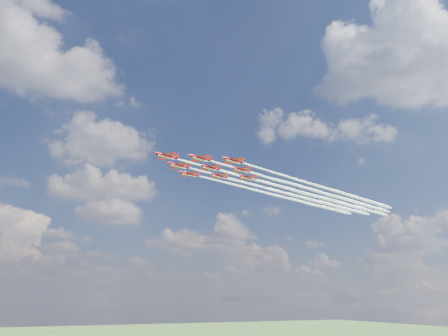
# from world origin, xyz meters

# --- Properties ---
(jet_lead) EXTENTS (120.04, 45.82, 2.68)m
(jet_lead) POSITION_xyz_m (41.22, 9.07, 72.16)
(jet_lead) COLOR #AF0919
(jet_row2_port) EXTENTS (120.04, 45.82, 2.68)m
(jet_row2_port) POSITION_xyz_m (53.00, 6.64, 72.16)
(jet_row2_port) COLOR #AF0919
(jet_row2_starb) EXTENTS (120.04, 45.82, 2.68)m
(jet_row2_starb) POSITION_xyz_m (48.86, 18.37, 72.16)
(jet_row2_starb) COLOR #AF0919
(jet_row3_port) EXTENTS (120.04, 45.82, 2.68)m
(jet_row3_port) POSITION_xyz_m (64.79, 4.21, 72.16)
(jet_row3_port) COLOR #AF0919
(jet_row3_centre) EXTENTS (120.04, 45.82, 2.68)m
(jet_row3_centre) POSITION_xyz_m (60.64, 15.94, 72.16)
(jet_row3_centre) COLOR #AF0919
(jet_row3_starb) EXTENTS (120.04, 45.82, 2.68)m
(jet_row3_starb) POSITION_xyz_m (56.49, 27.67, 72.16)
(jet_row3_starb) COLOR #AF0919
(jet_row4_port) EXTENTS (120.04, 45.82, 2.68)m
(jet_row4_port) POSITION_xyz_m (72.43, 13.52, 72.16)
(jet_row4_port) COLOR #AF0919
(jet_row4_starb) EXTENTS (120.04, 45.82, 2.68)m
(jet_row4_starb) POSITION_xyz_m (68.28, 25.24, 72.16)
(jet_row4_starb) COLOR #AF0919
(jet_tail) EXTENTS (120.04, 45.82, 2.68)m
(jet_tail) POSITION_xyz_m (80.07, 22.82, 72.16)
(jet_tail) COLOR #AF0919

